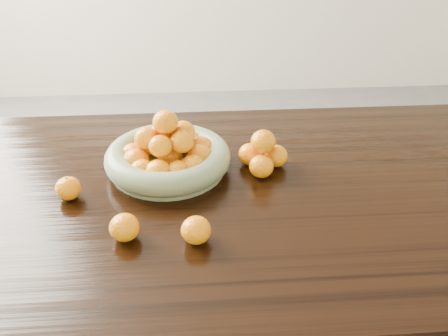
{
  "coord_description": "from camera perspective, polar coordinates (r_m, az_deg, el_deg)",
  "views": [
    {
      "loc": [
        -0.06,
        -1.1,
        1.48
      ],
      "look_at": [
        0.01,
        -0.02,
        0.83
      ],
      "focal_mm": 40.0,
      "sensor_mm": 36.0,
      "label": 1
    }
  ],
  "objects": [
    {
      "name": "loose_orange_0",
      "position": [
        1.34,
        -17.37,
        -2.23
      ],
      "size": [
        0.07,
        0.07,
        0.06
      ],
      "primitive_type": "ellipsoid",
      "color": "orange",
      "rests_on": "dining_table"
    },
    {
      "name": "loose_orange_1",
      "position": [
        1.16,
        -11.3,
        -6.68
      ],
      "size": [
        0.07,
        0.07,
        0.07
      ],
      "primitive_type": "ellipsoid",
      "color": "orange",
      "rests_on": "dining_table"
    },
    {
      "name": "loose_orange_2",
      "position": [
        1.14,
        -3.21,
        -7.1
      ],
      "size": [
        0.07,
        0.07,
        0.06
      ],
      "primitive_type": "ellipsoid",
      "color": "orange",
      "rests_on": "dining_table"
    },
    {
      "name": "dining_table",
      "position": [
        1.38,
        -0.58,
        -5.64
      ],
      "size": [
        2.0,
        1.0,
        0.75
      ],
      "color": "black",
      "rests_on": "ground"
    },
    {
      "name": "orange_pyramid",
      "position": [
        1.4,
        4.44,
        1.58
      ],
      "size": [
        0.14,
        0.14,
        0.12
      ],
      "rotation": [
        0.0,
        0.0,
        -0.21
      ],
      "color": "orange",
      "rests_on": "dining_table"
    },
    {
      "name": "fruit_bowl",
      "position": [
        1.4,
        -6.41,
        1.45
      ],
      "size": [
        0.35,
        0.35,
        0.18
      ],
      "rotation": [
        0.0,
        0.0,
        0.13
      ],
      "color": "gray",
      "rests_on": "dining_table"
    }
  ]
}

